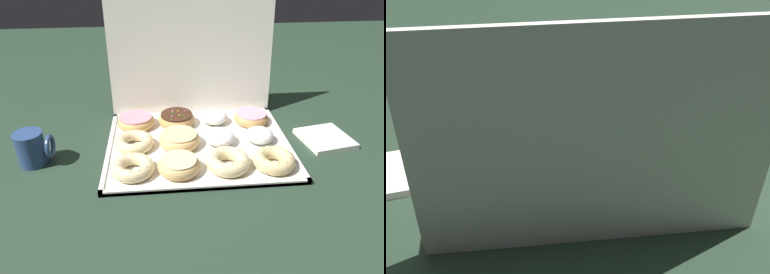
# 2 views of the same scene
# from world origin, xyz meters

# --- Properties ---
(ground_plane) EXTENTS (3.00, 3.00, 0.00)m
(ground_plane) POSITION_xyz_m (0.00, 0.00, 0.00)
(ground_plane) COLOR #233828
(donut_box) EXTENTS (0.54, 0.41, 0.01)m
(donut_box) POSITION_xyz_m (0.00, 0.00, 0.01)
(donut_box) COLOR silver
(donut_box) RESTS_ON ground
(box_lid_open) EXTENTS (0.54, 0.06, 0.39)m
(box_lid_open) POSITION_xyz_m (0.00, 0.24, 0.20)
(box_lid_open) COLOR silver
(box_lid_open) RESTS_ON ground
(cruller_donut_0) EXTENTS (0.11, 0.11, 0.04)m
(cruller_donut_0) POSITION_xyz_m (-0.19, -0.13, 0.03)
(cruller_donut_0) COLOR beige
(cruller_donut_0) RESTS_ON donut_box
(glazed_ring_donut_1) EXTENTS (0.11, 0.11, 0.04)m
(glazed_ring_donut_1) POSITION_xyz_m (-0.07, -0.13, 0.03)
(glazed_ring_donut_1) COLOR #E5B770
(glazed_ring_donut_1) RESTS_ON donut_box
(cruller_donut_2) EXTENTS (0.12, 0.12, 0.04)m
(cruller_donut_2) POSITION_xyz_m (0.06, -0.12, 0.03)
(cruller_donut_2) COLOR beige
(cruller_donut_2) RESTS_ON donut_box
(cruller_donut_3) EXTENTS (0.11, 0.11, 0.04)m
(cruller_donut_3) POSITION_xyz_m (0.19, -0.13, 0.03)
(cruller_donut_3) COLOR #EACC8C
(cruller_donut_3) RESTS_ON donut_box
(cruller_donut_4) EXTENTS (0.11, 0.11, 0.04)m
(cruller_donut_4) POSITION_xyz_m (-0.19, 0.00, 0.03)
(cruller_donut_4) COLOR beige
(cruller_donut_4) RESTS_ON donut_box
(glazed_ring_donut_5) EXTENTS (0.12, 0.12, 0.04)m
(glazed_ring_donut_5) POSITION_xyz_m (-0.06, 0.00, 0.03)
(glazed_ring_donut_5) COLOR #E5B770
(glazed_ring_donut_5) RESTS_ON donut_box
(powdered_filled_donut_6) EXTENTS (0.09, 0.09, 0.04)m
(powdered_filled_donut_6) POSITION_xyz_m (0.06, 0.00, 0.03)
(powdered_filled_donut_6) COLOR white
(powdered_filled_donut_6) RESTS_ON donut_box
(powdered_filled_donut_7) EXTENTS (0.08, 0.08, 0.04)m
(powdered_filled_donut_7) POSITION_xyz_m (0.18, -0.00, 0.03)
(powdered_filled_donut_7) COLOR white
(powdered_filled_donut_7) RESTS_ON donut_box
(pink_frosted_donut_8) EXTENTS (0.12, 0.12, 0.04)m
(pink_frosted_donut_8) POSITION_xyz_m (-0.19, 0.13, 0.03)
(pink_frosted_donut_8) COLOR tan
(pink_frosted_donut_8) RESTS_ON donut_box
(sprinkle_donut_9) EXTENTS (0.12, 0.12, 0.04)m
(sprinkle_donut_9) POSITION_xyz_m (-0.06, 0.13, 0.03)
(sprinkle_donut_9) COLOR tan
(sprinkle_donut_9) RESTS_ON donut_box
(powdered_filled_donut_10) EXTENTS (0.09, 0.09, 0.04)m
(powdered_filled_donut_10) POSITION_xyz_m (0.06, 0.13, 0.03)
(powdered_filled_donut_10) COLOR white
(powdered_filled_donut_10) RESTS_ON donut_box
(pink_frosted_donut_11) EXTENTS (0.11, 0.11, 0.04)m
(pink_frosted_donut_11) POSITION_xyz_m (0.19, 0.12, 0.03)
(pink_frosted_donut_11) COLOR tan
(pink_frosted_donut_11) RESTS_ON donut_box
(coffee_mug) EXTENTS (0.10, 0.08, 0.10)m
(coffee_mug) POSITION_xyz_m (-0.46, -0.04, 0.05)
(coffee_mug) COLOR navy
(coffee_mug) RESTS_ON ground
(napkin_stack) EXTENTS (0.16, 0.16, 0.02)m
(napkin_stack) POSITION_xyz_m (0.39, -0.00, 0.01)
(napkin_stack) COLOR white
(napkin_stack) RESTS_ON ground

